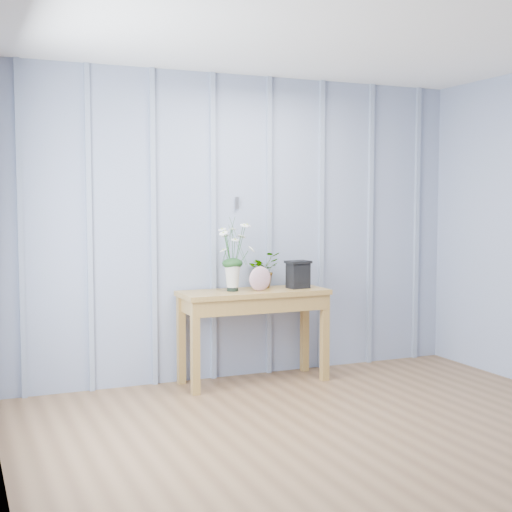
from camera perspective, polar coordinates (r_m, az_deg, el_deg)
name	(u,v)px	position (r m, az deg, el deg)	size (l,w,h in m)	color
ground	(392,465)	(4.19, 10.84, -16.13)	(4.50, 4.50, 0.00)	brown
room_shell	(317,121)	(4.74, 4.90, 10.71)	(4.00, 4.50, 2.50)	#8F9AB6
sideboard	(254,304)	(5.75, -0.20, -3.89)	(1.20, 0.45, 0.75)	olive
daisy_vase	(232,246)	(5.65, -1.90, 0.79)	(0.40, 0.31, 0.57)	black
spider_plant	(263,270)	(5.89, 0.56, -1.11)	(0.27, 0.23, 0.30)	#163B19
felt_disc_vessel	(260,279)	(5.68, 0.32, -1.83)	(0.20, 0.06, 0.20)	#904569
carved_box	(298,274)	(5.86, 3.39, -1.46)	(0.20, 0.16, 0.23)	black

